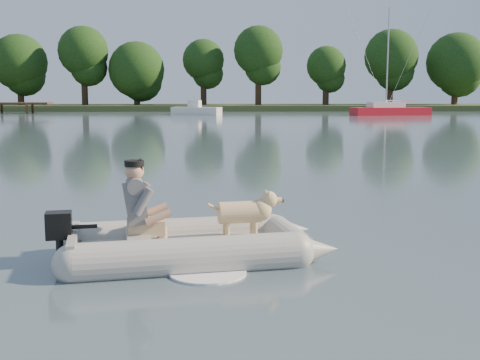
{
  "coord_description": "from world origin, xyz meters",
  "views": [
    {
      "loc": [
        -0.42,
        -7.2,
        2.06
      ],
      "look_at": [
        -0.15,
        1.7,
        0.75
      ],
      "focal_mm": 45.0,
      "sensor_mm": 36.0,
      "label": 1
    }
  ],
  "objects_px": {
    "dinghy": "(192,214)",
    "dog": "(240,216)",
    "motorboat": "(196,105)",
    "man": "(137,201)",
    "sailboat": "(390,111)"
  },
  "relations": [
    {
      "from": "motorboat",
      "to": "dinghy",
      "type": "bearing_deg",
      "value": -69.86
    },
    {
      "from": "motorboat",
      "to": "dog",
      "type": "bearing_deg",
      "value": -69.12
    },
    {
      "from": "motorboat",
      "to": "man",
      "type": "bearing_deg",
      "value": -70.67
    },
    {
      "from": "dinghy",
      "to": "dog",
      "type": "xyz_separation_m",
      "value": [
        0.6,
        0.16,
        -0.07
      ]
    },
    {
      "from": "dog",
      "to": "motorboat",
      "type": "distance_m",
      "value": 46.97
    },
    {
      "from": "man",
      "to": "dog",
      "type": "distance_m",
      "value": 1.31
    },
    {
      "from": "dinghy",
      "to": "motorboat",
      "type": "xyz_separation_m",
      "value": [
        -1.86,
        47.07,
        0.3
      ]
    },
    {
      "from": "man",
      "to": "dinghy",
      "type": "bearing_deg",
      "value": -4.24
    },
    {
      "from": "man",
      "to": "motorboat",
      "type": "relative_size",
      "value": 0.23
    },
    {
      "from": "dog",
      "to": "sailboat",
      "type": "relative_size",
      "value": 0.09
    },
    {
      "from": "dog",
      "to": "sailboat",
      "type": "distance_m",
      "value": 47.75
    },
    {
      "from": "motorboat",
      "to": "sailboat",
      "type": "bearing_deg",
      "value": 13.04
    },
    {
      "from": "motorboat",
      "to": "sailboat",
      "type": "height_order",
      "value": "sailboat"
    },
    {
      "from": "dog",
      "to": "man",
      "type": "bearing_deg",
      "value": 180.0
    },
    {
      "from": "dinghy",
      "to": "dog",
      "type": "height_order",
      "value": "dinghy"
    }
  ]
}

